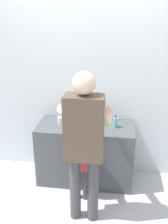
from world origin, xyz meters
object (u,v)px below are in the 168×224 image
child_toddler (81,159)px  adult_parent (84,137)px  soap_bottle (115,122)px  toothbrush_cup (60,120)px

child_toddler → adult_parent: (0.08, -0.30, 0.45)m
adult_parent → child_toddler: bearing=105.0°
child_toddler → adult_parent: size_ratio=0.56×
soap_bottle → adult_parent: (-0.30, -0.71, 0.14)m
toothbrush_cup → soap_bottle: size_ratio=1.25×
soap_bottle → adult_parent: adult_parent is taller
soap_bottle → child_toddler: 0.64m
child_toddler → adult_parent: 0.55m
toothbrush_cup → soap_bottle: toothbrush_cup is taller
soap_bottle → child_toddler: size_ratio=0.18×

